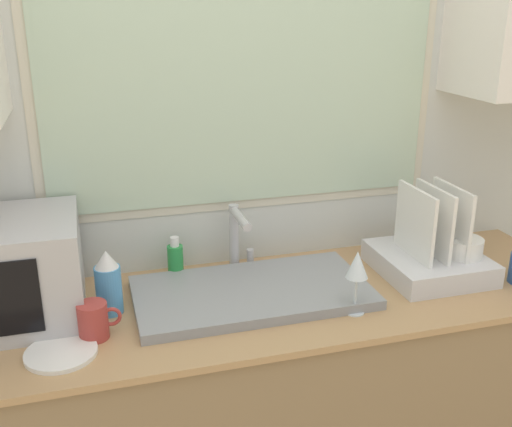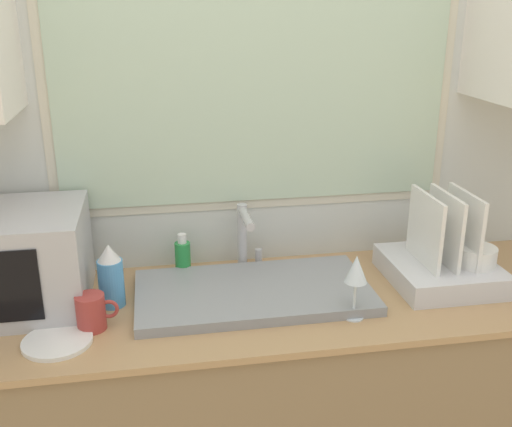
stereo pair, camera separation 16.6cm
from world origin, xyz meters
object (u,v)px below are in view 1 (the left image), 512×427
object	(u,v)px
dish_rack	(432,254)
mug_near_sink	(94,321)
soap_bottle	(175,260)
wine_glass	(357,267)
spray_bottle	(108,283)
microwave	(5,271)
faucet	(237,233)

from	to	relation	value
dish_rack	mug_near_sink	world-z (taller)	dish_rack
soap_bottle	wine_glass	size ratio (longest dim) A/B	0.73
spray_bottle	mug_near_sink	xyz separation A→B (m)	(-0.05, -0.13, -0.04)
microwave	mug_near_sink	world-z (taller)	microwave
microwave	mug_near_sink	distance (m)	0.30
mug_near_sink	wine_glass	distance (m)	0.72
dish_rack	wine_glass	bearing A→B (deg)	-153.84
microwave	wine_glass	distance (m)	0.96
dish_rack	soap_bottle	bearing A→B (deg)	165.97
dish_rack	mug_near_sink	xyz separation A→B (m)	(-1.06, -0.11, -0.02)
mug_near_sink	wine_glass	size ratio (longest dim) A/B	0.60
soap_bottle	mug_near_sink	world-z (taller)	soap_bottle
faucet	soap_bottle	size ratio (longest dim) A/B	1.60
dish_rack	soap_bottle	xyz separation A→B (m)	(-0.80, 0.20, -0.01)
mug_near_sink	wine_glass	xyz separation A→B (m)	(0.71, -0.07, 0.09)
microwave	soap_bottle	distance (m)	0.51
faucet	microwave	world-z (taller)	microwave
microwave	wine_glass	size ratio (longest dim) A/B	2.12
dish_rack	mug_near_sink	size ratio (longest dim) A/B	2.98
faucet	mug_near_sink	world-z (taller)	faucet
faucet	spray_bottle	bearing A→B (deg)	-158.30
faucet	wine_glass	bearing A→B (deg)	-55.25
faucet	soap_bottle	distance (m)	0.21
dish_rack	mug_near_sink	distance (m)	1.07
faucet	wine_glass	world-z (taller)	faucet
spray_bottle	soap_bottle	bearing A→B (deg)	39.64
faucet	dish_rack	world-z (taller)	dish_rack
spray_bottle	mug_near_sink	world-z (taller)	spray_bottle
spray_bottle	dish_rack	bearing A→B (deg)	-1.23
soap_bottle	wine_glass	world-z (taller)	wine_glass
microwave	wine_glass	world-z (taller)	microwave
microwave	soap_bottle	bearing A→B (deg)	14.87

